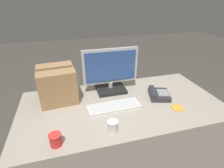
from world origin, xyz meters
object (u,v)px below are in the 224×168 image
(desk_phone, at_px, (158,94))
(paper_cup_left, at_px, (56,140))
(keyboard, at_px, (114,106))
(spoon, at_px, (54,121))
(paper_cup_right, at_px, (113,126))
(cardboard_box, at_px, (57,84))
(monitor, at_px, (111,73))
(sticky_note_pad, at_px, (177,108))

(desk_phone, distance_m, paper_cup_left, 1.01)
(keyboard, height_order, desk_phone, desk_phone)
(keyboard, distance_m, desk_phone, 0.47)
(spoon, bearing_deg, keyboard, -0.66)
(paper_cup_right, xyz_separation_m, cardboard_box, (-0.37, 0.56, 0.11))
(cardboard_box, bearing_deg, monitor, 4.33)
(cardboard_box, bearing_deg, paper_cup_left, -92.40)
(sticky_note_pad, bearing_deg, spoon, 174.18)
(monitor, xyz_separation_m, paper_cup_left, (-0.53, -0.62, -0.15))
(monitor, height_order, paper_cup_right, monitor)
(desk_phone, xyz_separation_m, cardboard_box, (-0.92, 0.21, 0.13))
(keyboard, bearing_deg, desk_phone, 5.68)
(keyboard, xyz_separation_m, spoon, (-0.50, -0.05, -0.01))
(monitor, distance_m, keyboard, 0.37)
(desk_phone, bearing_deg, monitor, 165.65)
(monitor, relative_size, desk_phone, 2.10)
(desk_phone, bearing_deg, paper_cup_right, -130.90)
(paper_cup_left, distance_m, spoon, 0.26)
(paper_cup_right, relative_size, spoon, 0.56)
(keyboard, distance_m, sticky_note_pad, 0.55)
(paper_cup_left, xyz_separation_m, paper_cup_right, (0.39, 0.02, 0.00))
(cardboard_box, bearing_deg, paper_cup_right, -56.60)
(keyboard, xyz_separation_m, cardboard_box, (-0.46, 0.27, 0.14))
(paper_cup_right, bearing_deg, desk_phone, 31.94)
(keyboard, distance_m, paper_cup_right, 0.30)
(keyboard, xyz_separation_m, desk_phone, (0.46, 0.06, 0.01))
(paper_cup_right, bearing_deg, paper_cup_left, -176.35)
(monitor, height_order, paper_cup_left, monitor)
(sticky_note_pad, bearing_deg, desk_phone, 107.13)
(paper_cup_right, height_order, cardboard_box, cardboard_box)
(desk_phone, relative_size, spoon, 1.64)
(paper_cup_right, bearing_deg, monitor, 76.42)
(sticky_note_pad, bearing_deg, monitor, 135.43)
(monitor, distance_m, spoon, 0.69)
(keyboard, height_order, paper_cup_left, paper_cup_left)
(desk_phone, bearing_deg, cardboard_box, -175.83)
(keyboard, relative_size, sticky_note_pad, 4.90)
(desk_phone, height_order, sticky_note_pad, desk_phone)
(paper_cup_left, relative_size, cardboard_box, 0.25)
(cardboard_box, bearing_deg, keyboard, -31.10)
(paper_cup_left, bearing_deg, desk_phone, 21.38)
(desk_phone, height_order, cardboard_box, cardboard_box)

